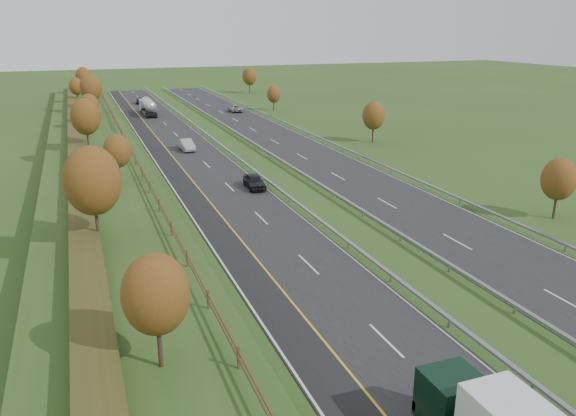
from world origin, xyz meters
name	(u,v)px	position (x,y,z in m)	size (l,w,h in m)	color
ground	(263,167)	(8.00, 55.00, 0.00)	(400.00, 400.00, 0.00)	#2A491A
near_carriageway	(196,164)	(0.00, 60.00, 0.02)	(10.50, 200.00, 0.04)	black
far_carriageway	(307,155)	(16.50, 60.00, 0.02)	(10.50, 200.00, 0.04)	black
hard_shoulder	(168,166)	(-3.75, 60.00, 0.02)	(3.00, 200.00, 0.04)	black
lane_markings	(241,160)	(6.40, 59.88, 0.05)	(26.75, 200.00, 0.01)	silver
embankment_left	(95,165)	(-13.00, 60.00, 1.00)	(12.00, 200.00, 2.00)	#2A491A
hedge_left	(77,154)	(-15.00, 60.00, 2.55)	(2.20, 180.00, 1.10)	#353A18
fence_left	(131,150)	(-8.50, 59.59, 2.73)	(0.12, 189.06, 1.20)	#422B19
median_barrier_near	(236,156)	(5.70, 60.00, 0.61)	(0.32, 200.00, 0.71)	gray
median_barrier_far	(271,154)	(10.80, 60.00, 0.61)	(0.32, 200.00, 0.71)	gray
outer_barrier_far	(343,148)	(22.30, 60.00, 0.62)	(0.32, 200.00, 0.71)	gray
trees_left	(95,127)	(-12.64, 56.63, 6.37)	(6.64, 164.30, 7.66)	#2D2116
trees_far	(313,99)	(29.80, 89.21, 4.25)	(8.45, 118.60, 7.12)	#2D2116
road_tanker	(148,106)	(-0.18, 108.36, 1.86)	(2.40, 11.22, 3.46)	silver
car_dark_near	(254,181)	(3.83, 45.50, 0.85)	(1.92, 4.78, 1.63)	black
car_silver_mid	(186,145)	(0.50, 69.31, 0.86)	(1.75, 5.01, 1.65)	#A4A4A8
car_small_far	(140,101)	(0.24, 127.65, 0.69)	(1.82, 4.47, 1.30)	#121338
car_oncoming	(235,108)	(18.33, 106.15, 0.80)	(2.52, 5.46, 1.52)	#9B9C9F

